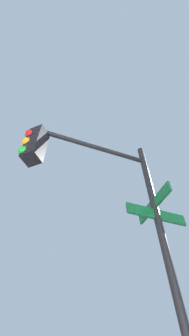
# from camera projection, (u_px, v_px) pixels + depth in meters

# --- Properties ---
(traffic_signal_near) EXTENTS (2.23, 2.08, 5.26)m
(traffic_signal_near) POSITION_uv_depth(u_px,v_px,m) (98.00, 192.00, 3.63)
(traffic_signal_near) COLOR black
(traffic_signal_near) RESTS_ON ground_plane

